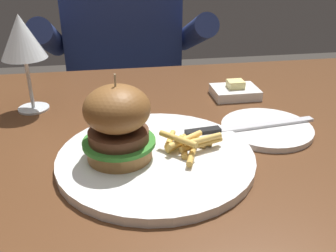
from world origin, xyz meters
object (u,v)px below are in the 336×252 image
(burger_sandwich, at_px, (118,123))
(table_knife, at_px, (240,128))
(bread_plate, at_px, (267,129))
(diner_person, at_px, (125,93))
(wine_glass, at_px, (22,39))
(main_plate, at_px, (158,158))
(butter_dish, at_px, (235,91))

(burger_sandwich, xyz_separation_m, table_knife, (0.21, 0.06, -0.06))
(bread_plate, xyz_separation_m, table_knife, (-0.05, -0.01, 0.01))
(burger_sandwich, height_order, diner_person, diner_person)
(table_knife, height_order, diner_person, diner_person)
(burger_sandwich, relative_size, wine_glass, 0.69)
(diner_person, bearing_deg, main_plate, -89.13)
(burger_sandwich, height_order, bread_plate, burger_sandwich)
(bread_plate, height_order, diner_person, diner_person)
(bread_plate, bearing_deg, main_plate, -160.83)
(wine_glass, distance_m, butter_dish, 0.44)
(wine_glass, bearing_deg, bread_plate, -21.73)
(wine_glass, height_order, table_knife, wine_glass)
(main_plate, distance_m, bread_plate, 0.21)
(burger_sandwich, distance_m, diner_person, 0.79)
(bread_plate, bearing_deg, wine_glass, 158.27)
(main_plate, bearing_deg, diner_person, 90.87)
(wine_glass, height_order, diner_person, diner_person)
(main_plate, xyz_separation_m, wine_glass, (-0.22, 0.24, 0.13))
(main_plate, distance_m, burger_sandwich, 0.08)
(main_plate, relative_size, bread_plate, 1.86)
(burger_sandwich, relative_size, butter_dish, 1.33)
(wine_glass, relative_size, diner_person, 0.16)
(main_plate, height_order, bread_plate, main_plate)
(wine_glass, distance_m, table_knife, 0.42)
(wine_glass, distance_m, bread_plate, 0.47)
(table_knife, xyz_separation_m, diner_person, (-0.16, 0.69, -0.19))
(main_plate, height_order, diner_person, diner_person)
(burger_sandwich, xyz_separation_m, wine_glass, (-0.16, 0.24, 0.07))
(butter_dish, bearing_deg, main_plate, -130.05)
(diner_person, bearing_deg, table_knife, -76.79)
(main_plate, height_order, table_knife, table_knife)
(bread_plate, distance_m, butter_dish, 0.17)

